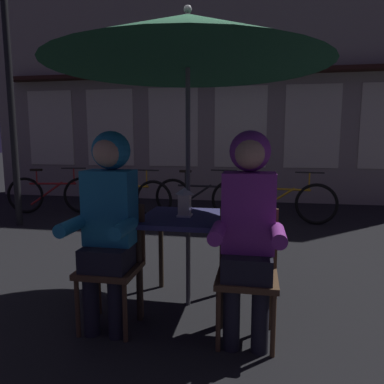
{
  "coord_description": "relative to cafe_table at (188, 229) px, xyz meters",
  "views": [
    {
      "loc": [
        0.53,
        -2.74,
        1.34
      ],
      "look_at": [
        0.0,
        0.17,
        0.91
      ],
      "focal_mm": 33.76,
      "sensor_mm": 36.0,
      "label": 1
    }
  ],
  "objects": [
    {
      "name": "bicycle_second",
      "position": [
        -1.7,
        3.14,
        -0.29
      ],
      "size": [
        1.68,
        0.2,
        0.84
      ],
      "color": "black",
      "rests_on": "ground_plane"
    },
    {
      "name": "person_right_hooded",
      "position": [
        0.48,
        -0.43,
        0.21
      ],
      "size": [
        0.45,
        0.56,
        1.4
      ],
      "color": "black",
      "rests_on": "ground_plane"
    },
    {
      "name": "street_lamp",
      "position": [
        -3.15,
        2.27,
        2.08
      ],
      "size": [
        0.32,
        0.32,
        3.88
      ],
      "color": "black",
      "rests_on": "ground_plane"
    },
    {
      "name": "chair_right",
      "position": [
        0.48,
        -0.37,
        -0.15
      ],
      "size": [
        0.4,
        0.4,
        0.87
      ],
      "color": "#513823",
      "rests_on": "ground_plane"
    },
    {
      "name": "patio_umbrella",
      "position": [
        0.0,
        0.0,
        1.42
      ],
      "size": [
        2.1,
        2.1,
        2.31
      ],
      "color": "#4C4C51",
      "rests_on": "ground_plane"
    },
    {
      "name": "lantern",
      "position": [
        -0.02,
        -0.01,
        0.22
      ],
      "size": [
        0.11,
        0.11,
        0.23
      ],
      "color": "white",
      "rests_on": "cafe_table"
    },
    {
      "name": "shopfront_building",
      "position": [
        -0.57,
        5.4,
        2.45
      ],
      "size": [
        10.0,
        0.93,
        6.2
      ],
      "color": "#9E9389",
      "rests_on": "ground_plane"
    },
    {
      "name": "ground_plane",
      "position": [
        0.0,
        0.0,
        -0.64
      ],
      "size": [
        60.0,
        60.0,
        0.0
      ],
      "primitive_type": "plane",
      "color": "black"
    },
    {
      "name": "person_left_hooded",
      "position": [
        -0.48,
        -0.43,
        0.21
      ],
      "size": [
        0.45,
        0.56,
        1.4
      ],
      "color": "black",
      "rests_on": "ground_plane"
    },
    {
      "name": "bicycle_nearest",
      "position": [
        -3.12,
        3.21,
        -0.29
      ],
      "size": [
        1.66,
        0.37,
        0.84
      ],
      "color": "black",
      "rests_on": "ground_plane"
    },
    {
      "name": "cafe_table",
      "position": [
        0.0,
        0.0,
        0.0
      ],
      "size": [
        0.72,
        0.72,
        0.74
      ],
      "color": "navy",
      "rests_on": "ground_plane"
    },
    {
      "name": "chair_left",
      "position": [
        -0.48,
        -0.37,
        -0.15
      ],
      "size": [
        0.4,
        0.4,
        0.87
      ],
      "color": "#513823",
      "rests_on": "ground_plane"
    },
    {
      "name": "bicycle_third",
      "position": [
        -0.41,
        3.34,
        -0.29
      ],
      "size": [
        1.68,
        0.19,
        0.84
      ],
      "color": "black",
      "rests_on": "ground_plane"
    },
    {
      "name": "bicycle_fourth",
      "position": [
        0.96,
        3.19,
        -0.29
      ],
      "size": [
        1.67,
        0.28,
        0.84
      ],
      "color": "black",
      "rests_on": "ground_plane"
    }
  ]
}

